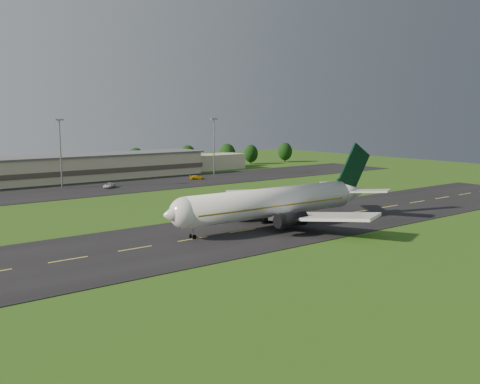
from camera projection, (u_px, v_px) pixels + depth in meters
ground at (193, 240)px, 92.99m from camera, size 360.00×360.00×0.00m
taxiway at (193, 239)px, 92.99m from camera, size 220.00×30.00×0.10m
apron at (54, 192)px, 149.52m from camera, size 260.00×30.00×0.10m
airliner at (274, 203)px, 103.50m from camera, size 51.27×42.17×15.57m
terminal at (49, 170)px, 171.80m from camera, size 145.00×16.00×8.40m
light_mast_centre at (60, 145)px, 157.00m from camera, size 2.40×1.20×20.35m
light_mast_east at (214, 140)px, 190.14m from camera, size 2.40×1.20×20.35m
tree_line at (97, 161)px, 191.99m from camera, size 199.71×9.41×10.49m
service_vehicle_c at (109, 185)px, 158.24m from camera, size 5.22×5.42×1.43m
service_vehicle_d at (197, 177)px, 178.58m from camera, size 5.19×3.82×1.40m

